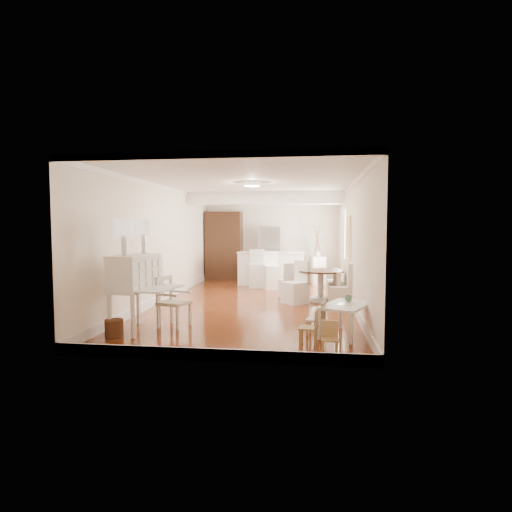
% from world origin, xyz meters
% --- Properties ---
extents(room, '(9.00, 9.04, 2.82)m').
position_xyz_m(room, '(0.04, 0.32, 1.98)').
color(room, brown).
rests_on(room, ground).
extents(secretary_bureau, '(1.15, 1.17, 1.33)m').
position_xyz_m(secretary_bureau, '(-1.70, -2.99, 0.67)').
color(secretary_bureau, white).
rests_on(secretary_bureau, ground).
extents(gustavian_armchair, '(0.65, 0.65, 0.91)m').
position_xyz_m(gustavian_armchair, '(-1.13, -2.62, 0.46)').
color(gustavian_armchair, white).
rests_on(gustavian_armchair, ground).
extents(wicker_basket, '(0.35, 0.35, 0.30)m').
position_xyz_m(wicker_basket, '(-1.87, -3.47, 0.15)').
color(wicker_basket, '#522D19').
rests_on(wicker_basket, ground).
extents(kids_table, '(1.01, 1.22, 0.53)m').
position_xyz_m(kids_table, '(1.90, -2.85, 0.26)').
color(kids_table, white).
rests_on(kids_table, ground).
extents(kids_chair_a, '(0.31, 0.31, 0.58)m').
position_xyz_m(kids_chair_a, '(1.29, -3.58, 0.29)').
color(kids_chair_a, '#A27F49').
rests_on(kids_chair_a, ground).
extents(kids_chair_b, '(0.35, 0.35, 0.60)m').
position_xyz_m(kids_chair_b, '(1.40, -3.02, 0.30)').
color(kids_chair_b, '#987445').
rests_on(kids_chair_b, ground).
extents(kids_chair_c, '(0.24, 0.24, 0.50)m').
position_xyz_m(kids_chair_c, '(1.59, -4.05, 0.25)').
color(kids_chair_c, tan).
rests_on(kids_chair_c, ground).
extents(banquette, '(0.52, 1.60, 0.98)m').
position_xyz_m(banquette, '(1.99, 0.50, 0.49)').
color(banquette, silver).
rests_on(banquette, ground).
extents(dining_table, '(1.30, 1.30, 0.76)m').
position_xyz_m(dining_table, '(1.56, 0.38, 0.38)').
color(dining_table, '#3F2314').
rests_on(dining_table, ground).
extents(slip_chair_near, '(0.69, 0.69, 1.00)m').
position_xyz_m(slip_chair_near, '(0.95, 0.01, 0.50)').
color(slip_chair_near, white).
rests_on(slip_chair_near, ground).
extents(slip_chair_far, '(0.57, 0.58, 0.90)m').
position_xyz_m(slip_chair_far, '(0.76, 0.83, 0.45)').
color(slip_chair_far, silver).
rests_on(slip_chair_far, ground).
extents(breakfast_counter, '(2.05, 0.65, 1.03)m').
position_xyz_m(breakfast_counter, '(0.10, 3.10, 0.52)').
color(breakfast_counter, white).
rests_on(breakfast_counter, ground).
extents(bar_stool_left, '(0.49, 0.49, 1.12)m').
position_xyz_m(bar_stool_left, '(-0.26, 2.50, 0.56)').
color(bar_stool_left, white).
rests_on(bar_stool_left, ground).
extents(bar_stool_right, '(0.56, 0.56, 1.09)m').
position_xyz_m(bar_stool_right, '(0.20, 2.24, 0.54)').
color(bar_stool_right, white).
rests_on(bar_stool_right, ground).
extents(pantry_cabinet, '(1.20, 0.60, 2.30)m').
position_xyz_m(pantry_cabinet, '(-1.60, 4.18, 1.15)').
color(pantry_cabinet, '#381E11').
rests_on(pantry_cabinet, ground).
extents(fridge, '(0.75, 0.65, 1.80)m').
position_xyz_m(fridge, '(0.30, 4.15, 0.90)').
color(fridge, silver).
rests_on(fridge, ground).
extents(sideboard, '(0.55, 0.96, 0.86)m').
position_xyz_m(sideboard, '(1.52, 3.74, 0.43)').
color(sideboard, white).
rests_on(sideboard, ground).
extents(pencil_cup, '(0.13, 0.13, 0.10)m').
position_xyz_m(pencil_cup, '(1.96, -2.59, 0.58)').
color(pencil_cup, '#518A5A').
rests_on(pencil_cup, kids_table).
extents(branch_vase, '(0.23, 0.23, 0.19)m').
position_xyz_m(branch_vase, '(1.55, 3.69, 0.96)').
color(branch_vase, silver).
rests_on(branch_vase, sideboard).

